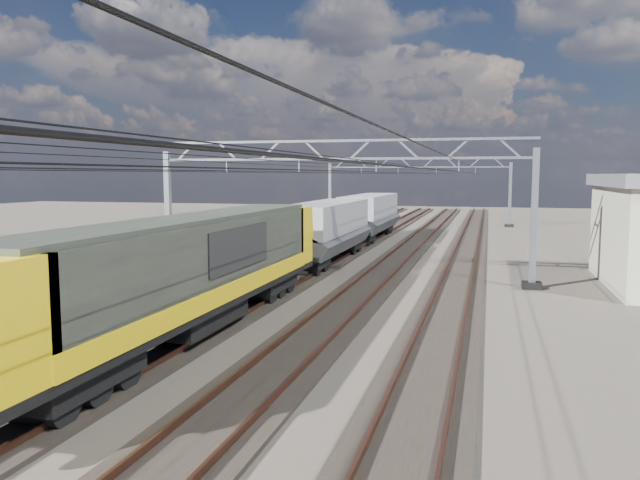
% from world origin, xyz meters
% --- Properties ---
extents(ground, '(160.00, 160.00, 0.00)m').
position_xyz_m(ground, '(0.00, 0.00, 0.00)').
color(ground, black).
rests_on(ground, ground).
extents(track_outer_west, '(2.60, 140.00, 0.30)m').
position_xyz_m(track_outer_west, '(-6.00, 0.00, 0.07)').
color(track_outer_west, black).
rests_on(track_outer_west, ground).
extents(track_loco, '(2.60, 140.00, 0.30)m').
position_xyz_m(track_loco, '(-2.00, 0.00, 0.07)').
color(track_loco, black).
rests_on(track_loco, ground).
extents(track_inner_east, '(2.60, 140.00, 0.30)m').
position_xyz_m(track_inner_east, '(2.00, 0.00, 0.07)').
color(track_inner_east, black).
rests_on(track_inner_east, ground).
extents(track_outer_east, '(2.60, 140.00, 0.30)m').
position_xyz_m(track_outer_east, '(6.00, 0.00, 0.07)').
color(track_outer_east, black).
rests_on(track_outer_east, ground).
extents(catenary_gantry_mid, '(19.90, 0.90, 7.11)m').
position_xyz_m(catenary_gantry_mid, '(0.00, 4.00, 3.91)').
color(catenary_gantry_mid, gray).
rests_on(catenary_gantry_mid, ground).
extents(catenary_gantry_far, '(19.90, 0.90, 7.11)m').
position_xyz_m(catenary_gantry_far, '(0.00, 40.00, 3.91)').
color(catenary_gantry_far, gray).
rests_on(catenary_gantry_far, ground).
extents(overhead_wires, '(12.03, 140.00, 0.53)m').
position_xyz_m(overhead_wires, '(0.00, 8.00, 5.75)').
color(overhead_wires, black).
rests_on(overhead_wires, ground).
extents(locomotive, '(2.76, 21.10, 3.62)m').
position_xyz_m(locomotive, '(-2.00, -8.16, 2.33)').
color(locomotive, black).
rests_on(locomotive, ground).
extents(hopper_wagon_lead, '(3.38, 13.00, 3.25)m').
position_xyz_m(hopper_wagon_lead, '(-2.00, 9.54, 2.23)').
color(hopper_wagon_lead, black).
rests_on(hopper_wagon_lead, ground).
extents(hopper_wagon_mid, '(3.38, 13.00, 3.25)m').
position_xyz_m(hopper_wagon_mid, '(-2.00, 23.74, 2.23)').
color(hopper_wagon_mid, black).
rests_on(hopper_wagon_mid, ground).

